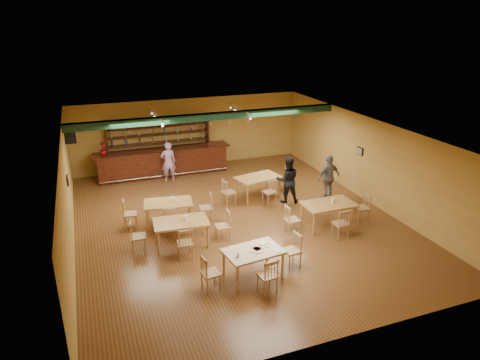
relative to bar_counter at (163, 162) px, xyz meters
name	(u,v)px	position (x,y,z in m)	size (l,w,h in m)	color
floor	(236,220)	(1.37, -5.15, -0.56)	(12.00, 12.00, 0.00)	#5A3519
ceiling_beam	(209,117)	(1.37, -2.35, 2.31)	(10.00, 0.30, 0.25)	black
track_rail_left	(157,115)	(-0.43, -1.75, 2.38)	(0.05, 2.50, 0.05)	silver
track_rail_right	(240,109)	(2.77, -1.75, 2.38)	(0.05, 2.50, 0.05)	silver
ac_unit	(70,133)	(-3.43, -0.95, 1.79)	(0.34, 0.70, 0.48)	silver
picture_left	(68,180)	(-3.60, -4.15, 1.14)	(0.04, 0.34, 0.28)	black
picture_right	(360,151)	(6.34, -4.65, 1.14)	(0.04, 0.34, 0.28)	black
bar_counter	(163,162)	(0.00, 0.00, 0.00)	(5.60, 0.85, 1.13)	black
back_bar_hutch	(160,145)	(0.00, 0.63, 0.57)	(4.33, 0.40, 2.28)	black
poinsettia	(103,149)	(-2.35, 0.00, 0.82)	(0.28, 0.28, 0.50)	maroon
dining_table_a	(169,213)	(-0.73, -4.64, -0.19)	(1.51, 0.91, 0.76)	#AE773D
dining_table_b	(258,187)	(2.79, -3.59, -0.17)	(1.58, 0.95, 0.79)	#AE773D
dining_table_c	(181,233)	(-0.67, -6.16, -0.17)	(1.56, 0.94, 0.78)	#AE773D
dining_table_d	(328,215)	(3.93, -6.60, -0.16)	(1.62, 0.97, 0.81)	#AE773D
near_table	(253,264)	(0.66, -8.41, -0.18)	(1.45, 0.93, 0.77)	#CDB08A
pizza_tray	(257,249)	(0.76, -8.41, 0.22)	(0.40, 0.40, 0.01)	silver
parmesan_shaker	(238,255)	(0.19, -8.56, 0.26)	(0.07, 0.07, 0.11)	#EAE5C6
napkin_stack	(263,244)	(1.02, -8.20, 0.22)	(0.20, 0.15, 0.03)	white
pizza_server	(262,247)	(0.92, -8.35, 0.23)	(0.32, 0.09, 0.00)	silver
side_plate	(277,250)	(1.23, -8.61, 0.22)	(0.22, 0.22, 0.01)	white
patron_bar	(168,162)	(0.06, -0.83, 0.25)	(0.60, 0.39, 1.64)	#9D53B4
patron_right_a	(288,180)	(3.59, -4.39, 0.28)	(0.82, 0.64, 1.69)	black
patron_right_b	(329,177)	(5.13, -4.60, 0.26)	(0.97, 0.40, 1.66)	slate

